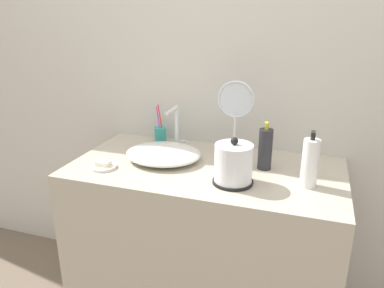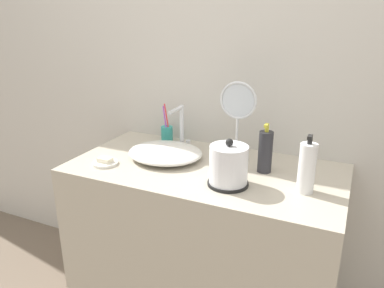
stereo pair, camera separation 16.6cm
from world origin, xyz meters
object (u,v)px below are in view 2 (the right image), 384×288
at_px(electric_kettle, 228,167).
at_px(vanity_mirror, 237,117).
at_px(faucet, 181,125).
at_px(lotion_bottle, 265,151).
at_px(shampoo_bottle, 307,168).
at_px(toothbrush_cup, 167,133).

bearing_deg(electric_kettle, vanity_mirror, 101.80).
height_order(faucet, lotion_bottle, faucet).
distance_m(electric_kettle, lotion_bottle, 0.22).
height_order(faucet, vanity_mirror, vanity_mirror).
height_order(electric_kettle, vanity_mirror, vanity_mirror).
bearing_deg(shampoo_bottle, toothbrush_cup, 158.52).
distance_m(faucet, shampoo_bottle, 0.69).
relative_size(electric_kettle, shampoo_bottle, 0.84).
xyz_separation_m(electric_kettle, shampoo_bottle, (0.29, 0.07, 0.02)).
bearing_deg(faucet, shampoo_bottle, -20.70).
xyz_separation_m(faucet, electric_kettle, (0.36, -0.31, -0.04)).
bearing_deg(vanity_mirror, shampoo_bottle, -30.28).
distance_m(toothbrush_cup, shampoo_bottle, 0.82).
bearing_deg(faucet, electric_kettle, -40.82).
distance_m(faucet, lotion_bottle, 0.47).
distance_m(shampoo_bottle, vanity_mirror, 0.41).
bearing_deg(toothbrush_cup, faucet, -25.83).
height_order(toothbrush_cup, shampoo_bottle, shampoo_bottle).
distance_m(toothbrush_cup, vanity_mirror, 0.46).
bearing_deg(shampoo_bottle, electric_kettle, -167.13).
relative_size(faucet, lotion_bottle, 1.01).
bearing_deg(toothbrush_cup, vanity_mirror, -13.30).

